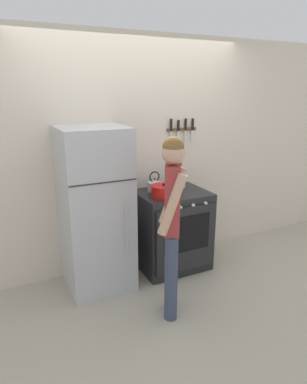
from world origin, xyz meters
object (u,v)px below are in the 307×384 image
(dutch_oven_pot, at_px, (164,191))
(utensil_jar, at_px, (182,181))
(person, at_px, (172,219))
(stove_range, at_px, (173,230))
(tea_kettle, at_px, (155,185))
(refrigerator, at_px, (96,210))

(dutch_oven_pot, xyz_separation_m, utensil_jar, (0.36, 0.25, 0.01))
(utensil_jar, bearing_deg, person, -124.63)
(stove_range, distance_m, tea_kettle, 0.55)
(utensil_jar, bearing_deg, refrigerator, -172.38)
(dutch_oven_pot, relative_size, utensil_jar, 1.09)
(dutch_oven_pot, distance_m, utensil_jar, 0.44)
(tea_kettle, relative_size, utensil_jar, 0.80)
(person, bearing_deg, stove_range, -0.85)
(utensil_jar, distance_m, person, 1.10)
(tea_kettle, distance_m, utensil_jar, 0.35)
(stove_range, distance_m, dutch_oven_pot, 0.54)
(dutch_oven_pot, bearing_deg, refrigerator, 171.70)
(refrigerator, xyz_separation_m, stove_range, (0.88, -0.01, -0.37))
(refrigerator, height_order, tea_kettle, refrigerator)
(refrigerator, height_order, person, refrigerator)
(stove_range, relative_size, person, 0.55)
(stove_range, bearing_deg, tea_kettle, 137.31)
(refrigerator, distance_m, dutch_oven_pot, 0.73)
(refrigerator, bearing_deg, utensil_jar, 7.62)
(stove_range, bearing_deg, person, -119.96)
(stove_range, height_order, dutch_oven_pot, dutch_oven_pot)
(utensil_jar, relative_size, person, 0.17)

